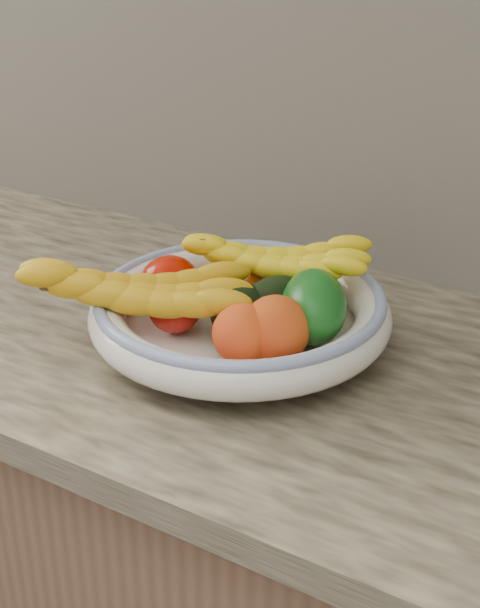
% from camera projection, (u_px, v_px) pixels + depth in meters
% --- Properties ---
extents(kitchen_counter, '(2.44, 0.66, 1.40)m').
position_uv_depth(kitchen_counter, '(248.00, 582.00, 1.32)').
color(kitchen_counter, brown).
rests_on(kitchen_counter, ground).
extents(fruit_bowl, '(0.39, 0.39, 0.08)m').
position_uv_depth(fruit_bowl, '(240.00, 312.00, 1.09)').
color(fruit_bowl, white).
rests_on(fruit_bowl, kitchen_counter).
extents(clementine_back_left, '(0.06, 0.06, 0.05)m').
position_uv_depth(clementine_back_left, '(256.00, 277.00, 1.18)').
color(clementine_back_left, '#F15905').
rests_on(clementine_back_left, fruit_bowl).
extents(clementine_back_right, '(0.05, 0.05, 0.04)m').
position_uv_depth(clementine_back_right, '(307.00, 288.00, 1.14)').
color(clementine_back_right, '#DB6404').
rests_on(clementine_back_right, fruit_bowl).
extents(clementine_back_mid, '(0.06, 0.06, 0.05)m').
position_uv_depth(clementine_back_mid, '(261.00, 283.00, 1.16)').
color(clementine_back_mid, '#FF6E05').
rests_on(clementine_back_mid, fruit_bowl).
extents(tomato_left, '(0.10, 0.10, 0.07)m').
position_uv_depth(tomato_left, '(170.00, 283.00, 1.14)').
color(tomato_left, '#B81000').
rests_on(tomato_left, fruit_bowl).
extents(tomato_near_left, '(0.07, 0.07, 0.06)m').
position_uv_depth(tomato_near_left, '(175.00, 309.00, 1.07)').
color(tomato_near_left, '#B4130C').
rests_on(tomato_near_left, fruit_bowl).
extents(avocado_center, '(0.11, 0.12, 0.07)m').
position_uv_depth(avocado_center, '(238.00, 310.00, 1.06)').
color(avocado_center, black).
rests_on(avocado_center, fruit_bowl).
extents(avocado_right, '(0.10, 0.12, 0.07)m').
position_uv_depth(avocado_right, '(276.00, 302.00, 1.08)').
color(avocado_right, black).
rests_on(avocado_right, fruit_bowl).
extents(green_mango, '(0.15, 0.16, 0.11)m').
position_uv_depth(green_mango, '(313.00, 306.00, 1.04)').
color(green_mango, '#0E4F12').
rests_on(green_mango, fruit_bowl).
extents(peach_front, '(0.09, 0.09, 0.07)m').
position_uv_depth(peach_front, '(243.00, 334.00, 1.00)').
color(peach_front, orange).
rests_on(peach_front, fruit_bowl).
extents(peach_right, '(0.10, 0.10, 0.08)m').
position_uv_depth(peach_right, '(276.00, 329.00, 1.01)').
color(peach_right, orange).
rests_on(peach_right, fruit_bowl).
extents(banana_bunch_back, '(0.29, 0.19, 0.08)m').
position_uv_depth(banana_bunch_back, '(274.00, 265.00, 1.13)').
color(banana_bunch_back, yellow).
rests_on(banana_bunch_back, fruit_bowl).
extents(banana_bunch_front, '(0.32, 0.26, 0.08)m').
position_uv_depth(banana_bunch_front, '(136.00, 297.00, 1.05)').
color(banana_bunch_front, gold).
rests_on(banana_bunch_front, fruit_bowl).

